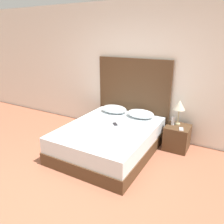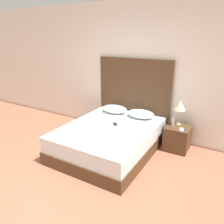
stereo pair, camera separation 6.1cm
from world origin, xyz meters
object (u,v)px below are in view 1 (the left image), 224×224
(bed, at_px, (109,139))
(phone_on_bed, at_px, (115,124))
(phone_on_nightstand, at_px, (181,129))
(nightstand, at_px, (177,137))
(table_lamp, at_px, (179,106))

(bed, xyz_separation_m, phone_on_bed, (0.04, 0.15, 0.25))
(bed, height_order, phone_on_nightstand, bed)
(nightstand, relative_size, phone_on_nightstand, 2.81)
(phone_on_bed, distance_m, phone_on_nightstand, 1.19)
(bed, xyz_separation_m, nightstand, (1.05, 0.71, -0.02))
(table_lamp, bearing_deg, phone_on_nightstand, -59.74)
(phone_on_nightstand, bearing_deg, nightstand, 126.57)
(phone_on_bed, distance_m, nightstand, 1.19)
(nightstand, relative_size, table_lamp, 0.96)
(phone_on_bed, height_order, table_lamp, table_lamp)
(table_lamp, height_order, phone_on_nightstand, table_lamp)
(phone_on_nightstand, bearing_deg, table_lamp, 120.26)
(bed, distance_m, phone_on_nightstand, 1.31)
(phone_on_bed, distance_m, table_lamp, 1.22)
(bed, xyz_separation_m, phone_on_nightstand, (1.14, 0.60, 0.22))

